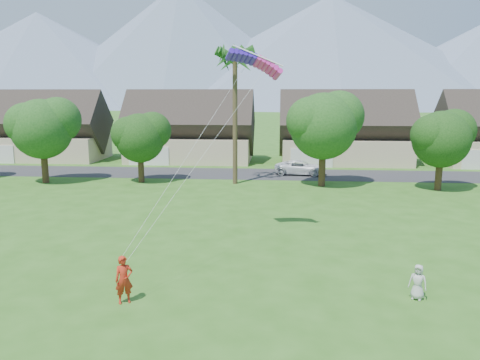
# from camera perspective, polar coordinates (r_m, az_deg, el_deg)

# --- Properties ---
(ground) EXTENTS (500.00, 500.00, 0.00)m
(ground) POSITION_cam_1_polar(r_m,az_deg,el_deg) (16.84, -3.00, -19.27)
(ground) COLOR #2D6019
(ground) RESTS_ON ground
(street) EXTENTS (90.00, 7.00, 0.01)m
(street) POSITION_cam_1_polar(r_m,az_deg,el_deg) (49.23, 2.32, 0.74)
(street) COLOR #2D2D30
(street) RESTS_ON ground
(kite_flyer) EXTENTS (0.86, 0.76, 1.97)m
(kite_flyer) POSITION_cam_1_polar(r_m,az_deg,el_deg) (19.77, -13.96, -11.71)
(kite_flyer) COLOR red
(kite_flyer) RESTS_ON ground
(watcher) EXTENTS (0.86, 0.76, 1.48)m
(watcher) POSITION_cam_1_polar(r_m,az_deg,el_deg) (20.94, 20.86, -11.54)
(watcher) COLOR beige
(watcher) RESTS_ON ground
(parked_car) EXTENTS (5.55, 3.09, 1.47)m
(parked_car) POSITION_cam_1_polar(r_m,az_deg,el_deg) (49.12, 7.36, 1.50)
(parked_car) COLOR white
(parked_car) RESTS_ON ground
(mountain_ridge) EXTENTS (540.00, 240.00, 70.00)m
(mountain_ridge) POSITION_cam_1_polar(r_m,az_deg,el_deg) (275.38, 6.72, 14.77)
(mountain_ridge) COLOR slate
(mountain_ridge) RESTS_ON ground
(houses_row) EXTENTS (72.75, 8.19, 8.86)m
(houses_row) POSITION_cam_1_polar(r_m,az_deg,el_deg) (57.70, 3.23, 5.62)
(houses_row) COLOR beige
(houses_row) RESTS_ON ground
(tree_row) EXTENTS (62.27, 6.67, 8.45)m
(tree_row) POSITION_cam_1_polar(r_m,az_deg,el_deg) (42.65, 0.47, 5.85)
(tree_row) COLOR #47301C
(tree_row) RESTS_ON ground
(fan_palm) EXTENTS (3.00, 3.00, 13.80)m
(fan_palm) POSITION_cam_1_polar(r_m,az_deg,el_deg) (43.30, -0.62, 15.08)
(fan_palm) COLOR #4C3D26
(fan_palm) RESTS_ON ground
(parafoil_kite) EXTENTS (3.22, 1.26, 0.50)m
(parafoil_kite) POSITION_cam_1_polar(r_m,az_deg,el_deg) (26.38, 1.88, 14.37)
(parafoil_kite) COLOR #3B18B9
(parafoil_kite) RESTS_ON ground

